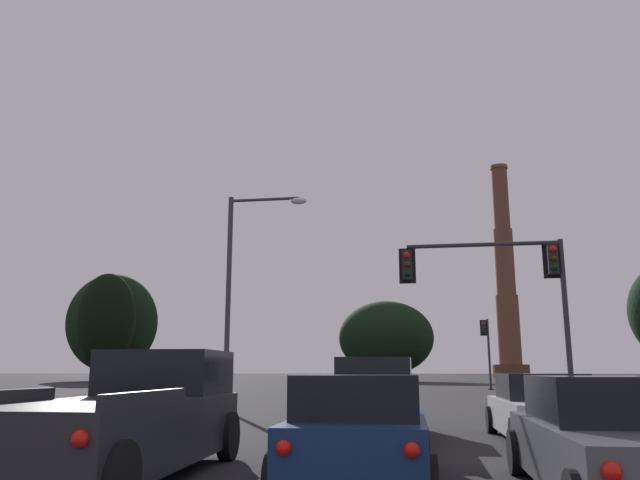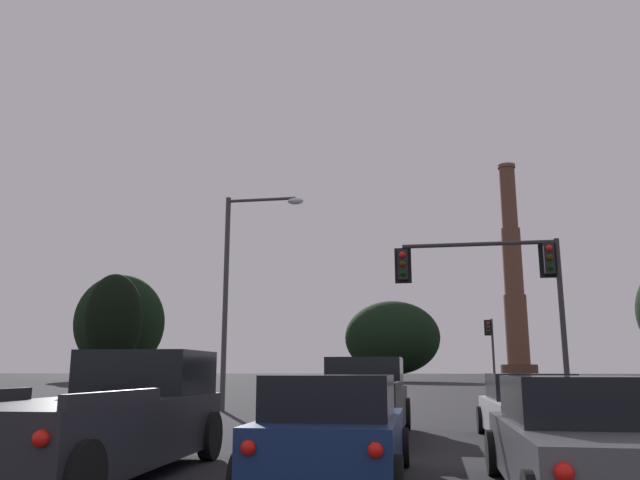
# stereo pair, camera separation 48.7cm
# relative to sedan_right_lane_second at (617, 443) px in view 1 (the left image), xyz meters

# --- Properties ---
(sedan_right_lane_second) EXTENTS (1.99, 4.71, 1.43)m
(sedan_right_lane_second) POSITION_rel_sedan_right_lane_second_xyz_m (0.00, 0.00, 0.00)
(sedan_right_lane_second) COLOR #4C4F54
(sedan_right_lane_second) RESTS_ON ground_plane
(hatchback_center_lane_second) EXTENTS (1.97, 4.13, 1.44)m
(hatchback_center_lane_second) POSITION_rel_sedan_right_lane_second_xyz_m (-3.06, 0.69, -0.00)
(hatchback_center_lane_second) COLOR navy
(hatchback_center_lane_second) RESTS_ON ground_plane
(pickup_truck_left_lane_second) EXTENTS (2.41, 5.58, 1.82)m
(pickup_truck_left_lane_second) POSITION_rel_sedan_right_lane_second_xyz_m (-6.42, 0.70, 0.14)
(pickup_truck_left_lane_second) COLOR #232328
(pickup_truck_left_lane_second) RESTS_ON ground_plane
(sedan_right_lane_front) EXTENTS (2.04, 4.73, 1.43)m
(sedan_right_lane_front) POSITION_rel_sedan_right_lane_second_xyz_m (0.31, 6.30, 0.00)
(sedan_right_lane_front) COLOR silver
(sedan_right_lane_front) RESTS_ON ground_plane
(pickup_truck_center_lane_front) EXTENTS (2.20, 5.51, 1.82)m
(pickup_truck_center_lane_front) POSITION_rel_sedan_right_lane_second_xyz_m (-3.42, 6.79, 0.14)
(pickup_truck_center_lane_front) COLOR black
(pickup_truck_center_lane_front) RESTS_ON ground_plane
(traffic_light_far_right) EXTENTS (0.78, 0.50, 5.50)m
(traffic_light_far_right) POSITION_rel_sedan_right_lane_second_xyz_m (2.93, 43.46, 2.95)
(traffic_light_far_right) COLOR #2D2D30
(traffic_light_far_right) RESTS_ON ground_plane
(traffic_light_overhead_right) EXTENTS (5.63, 0.50, 5.83)m
(traffic_light_overhead_right) POSITION_rel_sedan_right_lane_second_xyz_m (0.70, 13.55, 3.80)
(traffic_light_overhead_right) COLOR #2D2D30
(traffic_light_overhead_right) RESTS_ON ground_plane
(street_lamp) EXTENTS (3.19, 0.36, 8.32)m
(street_lamp) POSITION_rel_sedan_right_lane_second_xyz_m (-9.09, 15.26, 4.46)
(street_lamp) COLOR #38383A
(street_lamp) RESTS_ON ground_plane
(smokestack) EXTENTS (7.00, 7.00, 43.21)m
(smokestack) POSITION_rel_sedan_right_lane_second_xyz_m (14.94, 120.15, 16.32)
(smokestack) COLOR #523427
(smokestack) RESTS_ON ground_plane
(treeline_far_right) EXTENTS (13.01, 11.71, 10.89)m
(treeline_far_right) POSITION_rel_sedan_right_lane_second_xyz_m (-6.96, 78.89, 5.21)
(treeline_far_right) COLOR black
(treeline_far_right) RESTS_ON ground_plane
(treeline_left_mid) EXTENTS (7.84, 7.06, 14.52)m
(treeline_left_mid) POSITION_rel_sedan_right_lane_second_xyz_m (-44.13, 70.81, 7.48)
(treeline_left_mid) COLOR black
(treeline_left_mid) RESTS_ON ground_plane
(treeline_center_left) EXTENTS (13.37, 12.03, 15.70)m
(treeline_center_left) POSITION_rel_sedan_right_lane_second_xyz_m (-47.57, 79.14, 7.78)
(treeline_center_left) COLOR black
(treeline_center_left) RESTS_ON ground_plane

